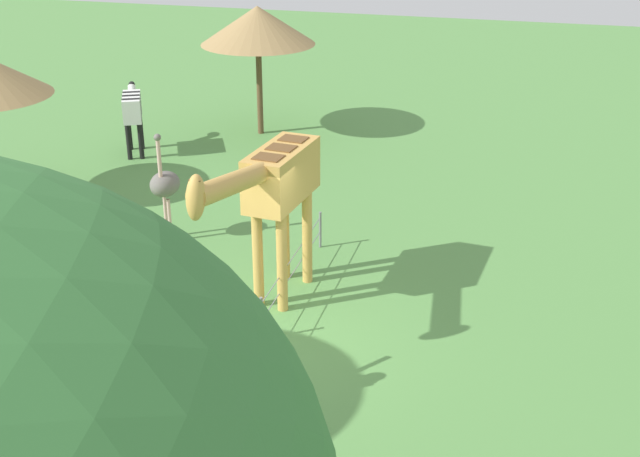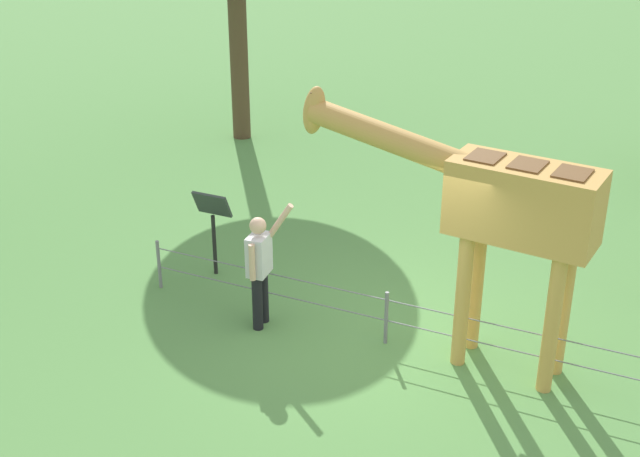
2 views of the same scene
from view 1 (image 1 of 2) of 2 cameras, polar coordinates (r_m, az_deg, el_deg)
The scene contains 8 objects.
ground_plane at distance 13.10m, azimuth -4.44°, elevation -7.66°, with size 60.00×60.00×0.00m, color #568E47.
giraffe at distance 13.21m, azimuth -3.27°, elevation 2.93°, with size 3.85×0.90×3.20m.
visitor at distance 11.19m, azimuth -5.67°, elevation -8.36°, with size 0.56×0.58×1.77m.
zebra at distance 21.46m, azimuth -13.01°, elevation 8.13°, with size 1.75×1.07×1.66m.
ostrich at distance 16.17m, azimuth -10.83°, elevation 3.06°, with size 0.70×0.56×2.25m.
shade_hut_near at distance 22.23m, azimuth -4.39°, elevation 14.00°, with size 3.07×3.07×3.48m.
info_sign at distance 10.54m, azimuth -13.40°, elevation -10.96°, with size 0.56×0.21×1.32m.
wire_fence at distance 12.87m, azimuth -4.12°, elevation -6.19°, with size 7.05×0.05×0.75m.
Camera 1 is at (10.42, 3.89, 6.92)m, focal length 45.65 mm.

